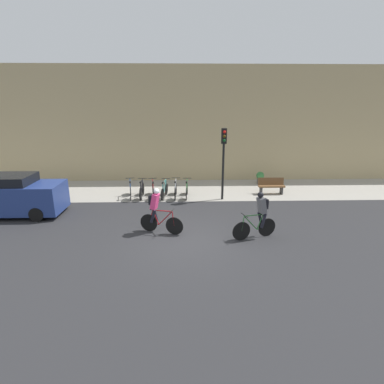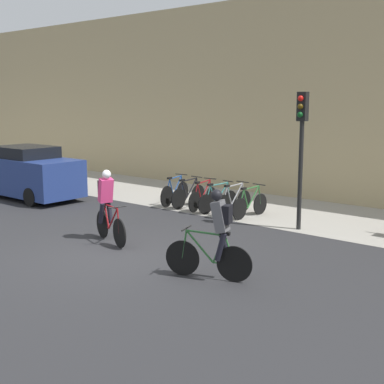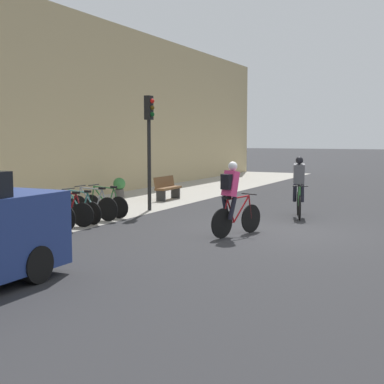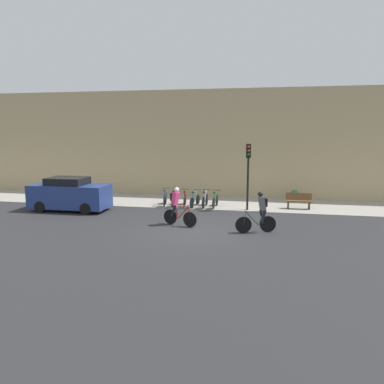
{
  "view_description": "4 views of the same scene",
  "coord_description": "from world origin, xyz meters",
  "px_view_note": "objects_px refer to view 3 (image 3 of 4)",
  "views": [
    {
      "loc": [
        -0.01,
        -10.14,
        4.89
      ],
      "look_at": [
        0.36,
        3.48,
        0.82
      ],
      "focal_mm": 28.0,
      "sensor_mm": 36.0,
      "label": 1
    },
    {
      "loc": [
        8.84,
        -7.86,
        3.51
      ],
      "look_at": [
        -0.56,
        3.4,
        0.94
      ],
      "focal_mm": 50.0,
      "sensor_mm": 36.0,
      "label": 2
    },
    {
      "loc": [
        -12.83,
        -4.01,
        2.36
      ],
      "look_at": [
        0.97,
        2.82,
        0.79
      ],
      "focal_mm": 50.0,
      "sensor_mm": 36.0,
      "label": 3
    },
    {
      "loc": [
        2.96,
        -15.89,
        4.3
      ],
      "look_at": [
        -0.43,
        1.18,
        1.52
      ],
      "focal_mm": 35.0,
      "sensor_mm": 36.0,
      "label": 4
    }
  ],
  "objects_px": {
    "cyclist_pink": "(232,197)",
    "parked_bike_0": "(33,217)",
    "parked_bike_3": "(80,209)",
    "parked_bike_4": "(93,206)",
    "parked_bike_5": "(105,204)",
    "potted_plant": "(119,186)",
    "cyclist_grey": "(299,185)",
    "parked_bike_2": "(65,212)",
    "traffic_light_pole": "(149,132)",
    "parked_bike_1": "(50,214)",
    "bench": "(167,188)"
  },
  "relations": [
    {
      "from": "bench",
      "to": "parked_bike_0",
      "type": "bearing_deg",
      "value": -176.26
    },
    {
      "from": "cyclist_grey",
      "to": "cyclist_pink",
      "type": "bearing_deg",
      "value": 171.37
    },
    {
      "from": "potted_plant",
      "to": "cyclist_pink",
      "type": "bearing_deg",
      "value": -129.06
    },
    {
      "from": "parked_bike_0",
      "to": "bench",
      "type": "relative_size",
      "value": 1.18
    },
    {
      "from": "traffic_light_pole",
      "to": "bench",
      "type": "height_order",
      "value": "traffic_light_pole"
    },
    {
      "from": "potted_plant",
      "to": "parked_bike_5",
      "type": "bearing_deg",
      "value": -150.43
    },
    {
      "from": "parked_bike_2",
      "to": "bench",
      "type": "relative_size",
      "value": 1.18
    },
    {
      "from": "cyclist_pink",
      "to": "parked_bike_0",
      "type": "distance_m",
      "value": 4.92
    },
    {
      "from": "parked_bike_2",
      "to": "parked_bike_0",
      "type": "bearing_deg",
      "value": 179.94
    },
    {
      "from": "parked_bike_4",
      "to": "potted_plant",
      "type": "bearing_deg",
      "value": 26.64
    },
    {
      "from": "parked_bike_2",
      "to": "traffic_light_pole",
      "type": "xyz_separation_m",
      "value": [
        3.67,
        -0.43,
        2.16
      ]
    },
    {
      "from": "cyclist_grey",
      "to": "traffic_light_pole",
      "type": "height_order",
      "value": "traffic_light_pole"
    },
    {
      "from": "traffic_light_pole",
      "to": "parked_bike_2",
      "type": "bearing_deg",
      "value": 173.39
    },
    {
      "from": "parked_bike_0",
      "to": "bench",
      "type": "distance_m",
      "value": 7.74
    },
    {
      "from": "parked_bike_0",
      "to": "parked_bike_3",
      "type": "distance_m",
      "value": 1.81
    },
    {
      "from": "cyclist_pink",
      "to": "cyclist_grey",
      "type": "distance_m",
      "value": 3.88
    },
    {
      "from": "parked_bike_5",
      "to": "parked_bike_4",
      "type": "bearing_deg",
      "value": 179.99
    },
    {
      "from": "cyclist_pink",
      "to": "parked_bike_1",
      "type": "bearing_deg",
      "value": 104.9
    },
    {
      "from": "cyclist_pink",
      "to": "traffic_light_pole",
      "type": "distance_m",
      "value": 5.38
    },
    {
      "from": "cyclist_pink",
      "to": "parked_bike_0",
      "type": "relative_size",
      "value": 1.06
    },
    {
      "from": "parked_bike_2",
      "to": "traffic_light_pole",
      "type": "distance_m",
      "value": 4.28
    },
    {
      "from": "parked_bike_0",
      "to": "parked_bike_3",
      "type": "relative_size",
      "value": 1.03
    },
    {
      "from": "cyclist_pink",
      "to": "cyclist_grey",
      "type": "relative_size",
      "value": 1.0
    },
    {
      "from": "traffic_light_pole",
      "to": "potted_plant",
      "type": "relative_size",
      "value": 4.73
    },
    {
      "from": "parked_bike_4",
      "to": "traffic_light_pole",
      "type": "xyz_separation_m",
      "value": [
        2.46,
        -0.43,
        2.14
      ]
    },
    {
      "from": "parked_bike_4",
      "to": "traffic_light_pole",
      "type": "height_order",
      "value": "traffic_light_pole"
    },
    {
      "from": "parked_bike_2",
      "to": "parked_bike_4",
      "type": "distance_m",
      "value": 1.2
    },
    {
      "from": "parked_bike_2",
      "to": "potted_plant",
      "type": "bearing_deg",
      "value": 22.17
    },
    {
      "from": "parked_bike_1",
      "to": "parked_bike_2",
      "type": "xyz_separation_m",
      "value": [
        0.6,
        -0.0,
        -0.0
      ]
    },
    {
      "from": "cyclist_grey",
      "to": "parked_bike_0",
      "type": "relative_size",
      "value": 1.06
    },
    {
      "from": "parked_bike_3",
      "to": "bench",
      "type": "height_order",
      "value": "parked_bike_3"
    },
    {
      "from": "parked_bike_4",
      "to": "parked_bike_5",
      "type": "bearing_deg",
      "value": -0.01
    },
    {
      "from": "cyclist_pink",
      "to": "traffic_light_pole",
      "type": "xyz_separation_m",
      "value": [
        3.06,
        4.12,
        1.6
      ]
    },
    {
      "from": "parked_bike_3",
      "to": "potted_plant",
      "type": "bearing_deg",
      "value": 24.21
    },
    {
      "from": "parked_bike_2",
      "to": "parked_bike_4",
      "type": "xyz_separation_m",
      "value": [
        1.2,
        0.0,
        0.01
      ]
    },
    {
      "from": "parked_bike_2",
      "to": "parked_bike_4",
      "type": "height_order",
      "value": "parked_bike_4"
    },
    {
      "from": "parked_bike_3",
      "to": "parked_bike_5",
      "type": "height_order",
      "value": "parked_bike_5"
    },
    {
      "from": "parked_bike_3",
      "to": "parked_bike_4",
      "type": "xyz_separation_m",
      "value": [
        0.6,
        0.0,
        0.02
      ]
    },
    {
      "from": "cyclist_pink",
      "to": "parked_bike_5",
      "type": "xyz_separation_m",
      "value": [
        1.2,
        4.54,
        -0.55
      ]
    },
    {
      "from": "parked_bike_2",
      "to": "parked_bike_1",
      "type": "bearing_deg",
      "value": 179.9
    },
    {
      "from": "parked_bike_1",
      "to": "potted_plant",
      "type": "distance_m",
      "value": 7.49
    },
    {
      "from": "parked_bike_4",
      "to": "potted_plant",
      "type": "xyz_separation_m",
      "value": [
        5.21,
        2.61,
        0.03
      ]
    },
    {
      "from": "parked_bike_1",
      "to": "parked_bike_4",
      "type": "xyz_separation_m",
      "value": [
        1.81,
        -0.0,
        0.01
      ]
    },
    {
      "from": "cyclist_pink",
      "to": "parked_bike_3",
      "type": "distance_m",
      "value": 4.58
    },
    {
      "from": "parked_bike_2",
      "to": "parked_bike_5",
      "type": "bearing_deg",
      "value": 0.01
    },
    {
      "from": "parked_bike_1",
      "to": "parked_bike_0",
      "type": "bearing_deg",
      "value": 179.97
    },
    {
      "from": "parked_bike_0",
      "to": "traffic_light_pole",
      "type": "xyz_separation_m",
      "value": [
        4.87,
        -0.43,
        2.14
      ]
    },
    {
      "from": "cyclist_pink",
      "to": "parked_bike_0",
      "type": "bearing_deg",
      "value": 111.72
    },
    {
      "from": "parked_bike_4",
      "to": "parked_bike_2",
      "type": "bearing_deg",
      "value": -179.98
    },
    {
      "from": "cyclist_grey",
      "to": "parked_bike_4",
      "type": "relative_size",
      "value": 1.03
    }
  ]
}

